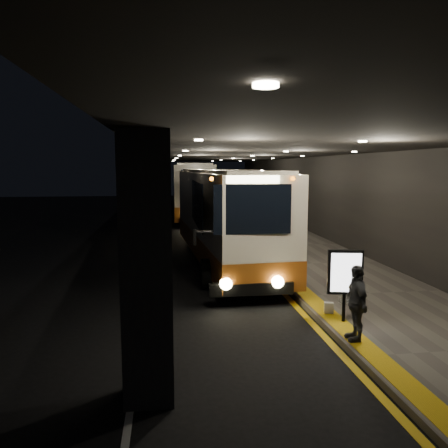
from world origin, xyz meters
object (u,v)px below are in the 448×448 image
coach_main (224,220)px  info_sign (345,274)px  passenger_waiting_grey (356,303)px  coach_second (194,193)px  bag_plain (329,308)px  stanchion_post (295,262)px  passenger_boarding (294,258)px  bag_polka (345,296)px

coach_main → info_sign: (1.90, -7.46, -0.41)m
passenger_waiting_grey → coach_second: bearing=-172.5°
bag_plain → stanchion_post: size_ratio=0.24×
coach_second → info_sign: 23.62m
passenger_waiting_grey → bag_plain: passenger_waiting_grey is taller
passenger_boarding → info_sign: size_ratio=0.96×
coach_main → info_sign: size_ratio=6.70×
passenger_boarding → passenger_waiting_grey: size_ratio=1.03×
passenger_boarding → coach_second: bearing=28.2°
bag_polka → passenger_waiting_grey: bearing=-108.5°
bag_plain → stanchion_post: (0.13, 3.39, 0.44)m
coach_main → passenger_waiting_grey: 8.75m
bag_plain → bag_polka: bearing=46.0°
coach_second → passenger_waiting_grey: size_ratio=7.77×
coach_second → passenger_waiting_grey: bearing=-83.0°
coach_main → bag_polka: coach_main is taller
passenger_boarding → bag_polka: 2.32m
coach_second → info_sign: coach_second is taller
passenger_boarding → bag_plain: bearing=-155.6°
coach_main → passenger_boarding: bearing=-70.7°
passenger_boarding → info_sign: (0.20, -3.48, 0.34)m
coach_second → bag_plain: (1.94, -22.90, -1.62)m
passenger_boarding → bag_polka: (0.83, -2.06, -0.66)m
passenger_waiting_grey → coach_main: bearing=-165.6°
coach_second → passenger_boarding: bearing=-82.0°
stanchion_post → bag_plain: bearing=-92.2°
stanchion_post → info_sign: bearing=-90.0°
passenger_boarding → info_sign: info_sign is taller
bag_polka → bag_plain: size_ratio=1.27×
coach_second → bag_plain: bearing=-82.5°
bag_plain → stanchion_post: 3.42m
coach_main → bag_plain: 7.21m
passenger_boarding → stanchion_post: size_ratio=1.46×
coach_main → coach_second: (-0.17, 16.06, 0.17)m
coach_second → stanchion_post: coach_second is taller
passenger_boarding → passenger_waiting_grey: bearing=-157.1°
coach_second → bag_polka: bearing=-80.4°
bag_plain → passenger_boarding: bearing=91.5°
stanchion_post → passenger_waiting_grey: bearing=-92.3°
bag_plain → info_sign: bearing=-78.5°
info_sign → coach_main: bearing=114.8°
bag_polka → info_sign: size_ratio=0.20×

